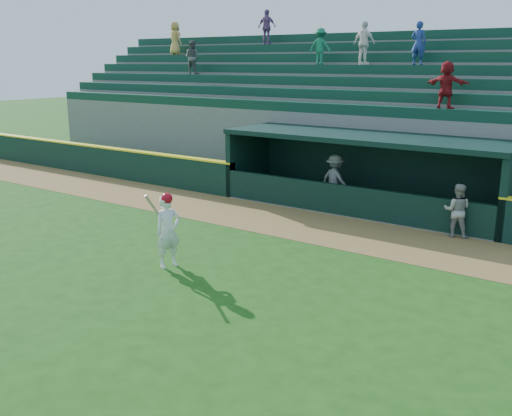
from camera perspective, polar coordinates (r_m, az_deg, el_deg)
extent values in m
plane|color=#1B4912|center=(12.99, -4.09, -7.01)|extent=(120.00, 120.00, 0.00)
cube|color=brown|center=(16.86, 6.47, -1.98)|extent=(40.00, 3.00, 0.01)
cube|color=black|center=(25.83, -16.18, 4.64)|extent=(15.50, 0.30, 1.20)
cube|color=yellow|center=(25.74, -16.27, 6.02)|extent=(15.50, 0.32, 0.06)
imported|color=#969691|center=(16.69, 19.47, -0.23)|extent=(0.83, 0.70, 1.51)
imported|color=#979893|center=(19.54, 7.91, 2.83)|extent=(1.23, 0.90, 1.71)
cube|color=slate|center=(19.28, 10.49, 0.01)|extent=(9.00, 2.60, 0.04)
cube|color=black|center=(21.31, -0.68, 4.73)|extent=(0.20, 2.60, 2.30)
cube|color=black|center=(20.21, 12.19, 3.87)|extent=(9.40, 0.20, 2.30)
cube|color=black|center=(18.84, 10.82, 6.98)|extent=(9.40, 2.80, 0.16)
cube|color=black|center=(18.09, 8.93, 0.70)|extent=(9.00, 0.16, 1.00)
cube|color=brown|center=(19.94, 11.49, 1.12)|extent=(8.40, 0.45, 0.10)
cube|color=slate|center=(20.63, 12.81, 4.91)|extent=(34.00, 0.85, 2.91)
cube|color=#0F3828|center=(20.33, 12.94, 9.42)|extent=(34.00, 0.60, 0.36)
cube|color=slate|center=(21.38, 13.73, 5.79)|extent=(34.00, 0.85, 3.36)
cube|color=#0F3828|center=(21.08, 13.91, 10.76)|extent=(34.00, 0.60, 0.36)
cube|color=slate|center=(22.14, 14.58, 6.61)|extent=(34.00, 0.85, 3.81)
cube|color=#0F3828|center=(21.85, 14.82, 12.00)|extent=(34.00, 0.60, 0.36)
cube|color=slate|center=(22.90, 15.39, 7.38)|extent=(34.00, 0.85, 4.26)
cube|color=#0F3828|center=(22.64, 15.68, 13.15)|extent=(34.00, 0.60, 0.36)
cube|color=slate|center=(23.67, 16.14, 8.09)|extent=(34.00, 0.85, 4.71)
cube|color=#0F3828|center=(23.44, 16.48, 14.23)|extent=(34.00, 0.60, 0.36)
cube|color=slate|center=(24.45, 16.85, 8.76)|extent=(34.00, 0.85, 5.16)
cube|color=#0F3828|center=(24.25, 17.24, 15.23)|extent=(34.00, 0.60, 0.36)
cube|color=slate|center=(25.24, 17.51, 9.38)|extent=(34.00, 0.85, 5.61)
cube|color=#0F3828|center=(25.07, 17.95, 16.16)|extent=(34.00, 0.60, 0.36)
cube|color=slate|center=(25.79, 17.91, 9.44)|extent=(34.50, 0.30, 5.61)
imported|color=white|center=(23.48, 10.76, 15.90)|extent=(1.02, 0.58, 1.64)
imported|color=maroon|center=(19.63, 18.50, 11.60)|extent=(1.42, 0.54, 1.50)
imported|color=navy|center=(22.65, 15.95, 15.57)|extent=(0.58, 0.39, 1.56)
imported|color=#545454|center=(27.24, -6.39, 14.73)|extent=(0.80, 0.66, 1.50)
imported|color=#186F4E|center=(24.35, 6.45, 15.76)|extent=(0.99, 0.64, 1.45)
imported|color=gold|center=(30.27, -8.09, 16.45)|extent=(0.89, 0.70, 1.62)
imported|color=#84528D|center=(27.82, 1.10, 17.65)|extent=(0.94, 0.44, 1.57)
imported|color=white|center=(13.57, -8.79, -2.33)|extent=(0.59, 0.73, 1.73)
sphere|color=#BA0A1A|center=(13.37, -8.92, 0.94)|extent=(0.27, 0.27, 0.27)
cylinder|color=tan|center=(13.39, -10.09, -0.09)|extent=(0.20, 0.52, 0.76)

